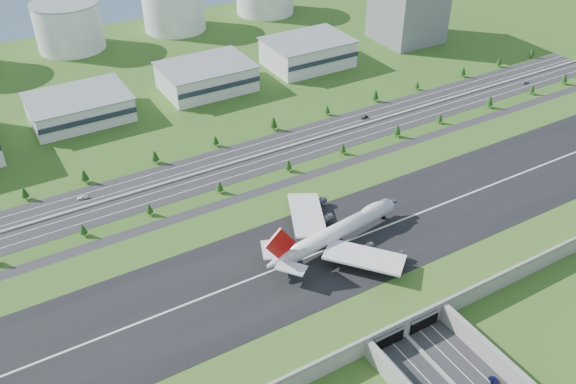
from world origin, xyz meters
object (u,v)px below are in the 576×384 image
car_2 (495,382)px  car_7 (82,197)px  car_5 (364,117)px  boeing_747 (337,231)px  car_6 (525,82)px  office_tower (408,5)px

car_2 → car_7: (-95.19, 186.27, -0.04)m
car_7 → car_5: bearing=109.3°
car_2 → car_5: 200.56m
boeing_747 → car_5: bearing=40.5°
car_6 → boeing_747: bearing=110.7°
car_5 → car_7: (-173.86, 1.78, 0.01)m
car_6 → office_tower: bearing=8.3°
car_2 → car_5: (78.67, 184.48, -0.05)m
office_tower → car_7: office_tower is taller
car_6 → car_2: bearing=128.7°
car_2 → car_6: car_2 is taller
car_5 → boeing_747: bearing=-39.6°
boeing_747 → car_2: bearing=-91.0°
car_5 → car_6: 127.16m
office_tower → car_5: office_tower is taller
boeing_747 → car_6: 232.07m
car_6 → car_7: car_7 is taller
office_tower → car_7: size_ratio=10.18×
boeing_747 → car_7: boeing_747 is taller
car_7 → car_2: bearing=47.0°
car_7 → car_6: bearing=106.9°
office_tower → boeing_747: bearing=-135.6°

